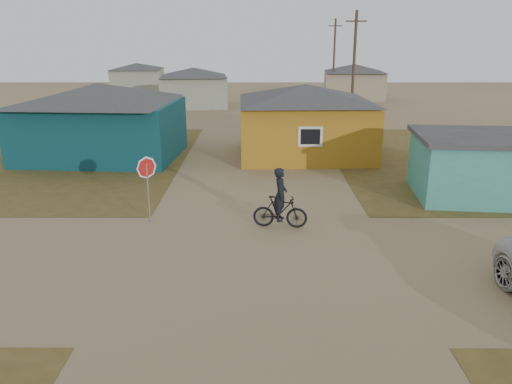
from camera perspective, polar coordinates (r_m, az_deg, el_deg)
ground at (r=14.57m, az=0.53°, el=-8.43°), size 120.00×120.00×0.00m
grass_nw at (r=30.26m, az=-27.25°, el=3.34°), size 20.00×18.00×0.00m
house_teal at (r=28.24m, az=-17.32°, el=7.87°), size 8.93×7.08×4.00m
house_yellow at (r=27.58m, az=5.62°, el=8.25°), size 7.72×6.76×3.90m
shed_turquoise at (r=22.41m, az=25.54°, el=2.68°), size 6.71×4.93×2.60m
house_pale_west at (r=47.70m, az=-7.10°, el=11.86°), size 7.04×6.15×3.60m
house_beige_east at (r=54.25m, az=11.14°, el=12.33°), size 6.95×6.05×3.60m
house_pale_north at (r=60.90m, az=-13.37°, el=12.61°), size 6.28×5.81×3.40m
utility_pole_near at (r=35.80m, az=11.09°, el=13.54°), size 1.40×0.20×8.00m
utility_pole_far at (r=51.72m, az=8.90°, el=14.74°), size 1.40×0.20×8.00m
stop_sign at (r=17.69m, az=-12.35°, el=2.00°), size 0.74×0.33×2.41m
cyclist at (r=17.13m, az=2.79°, el=-1.61°), size 1.93×0.75×2.12m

